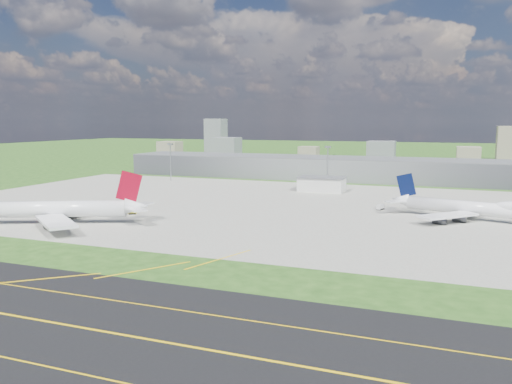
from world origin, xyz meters
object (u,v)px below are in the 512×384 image
(airliner_red_twin, at_px, (53,210))
(van_white_near, at_px, (380,207))
(tug_yellow, at_px, (133,212))
(airliner_blue_quad, at_px, (477,209))
(fire_truck, at_px, (51,212))

(airliner_red_twin, height_order, van_white_near, airliner_red_twin)
(airliner_red_twin, relative_size, tug_yellow, 17.71)
(airliner_red_twin, distance_m, airliner_blue_quad, 172.96)
(airliner_blue_quad, bearing_deg, van_white_near, 178.78)
(fire_truck, relative_size, tug_yellow, 2.20)
(airliner_red_twin, xyz_separation_m, van_white_near, (119.26, 78.38, -4.50))
(airliner_blue_quad, distance_m, tug_yellow, 146.89)
(fire_truck, height_order, van_white_near, fire_truck)
(airliner_red_twin, xyz_separation_m, tug_yellow, (17.81, 28.52, -4.76))
(fire_truck, distance_m, tug_yellow, 34.09)
(fire_truck, xyz_separation_m, van_white_near, (130.94, 66.92, -0.69))
(airliner_red_twin, xyz_separation_m, airliner_blue_quad, (159.60, 66.66, -0.65))
(airliner_blue_quad, bearing_deg, fire_truck, -147.16)
(airliner_red_twin, distance_m, tug_yellow, 33.96)
(airliner_red_twin, height_order, tug_yellow, airliner_red_twin)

